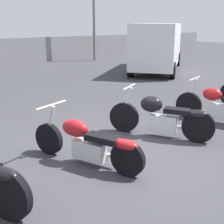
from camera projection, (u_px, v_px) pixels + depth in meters
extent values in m
plane|color=#38383D|center=(124.00, 150.00, 5.74)|extent=(60.00, 60.00, 0.00)
cylinder|color=black|center=(8.00, 195.00, 3.63)|extent=(0.38, 0.63, 0.65)
ellipsoid|color=black|center=(3.00, 174.00, 3.58)|extent=(0.37, 0.48, 0.16)
cylinder|color=black|center=(49.00, 139.00, 5.51)|extent=(0.28, 0.56, 0.56)
cylinder|color=black|center=(128.00, 159.00, 4.70)|extent=(0.28, 0.56, 0.56)
cube|color=silver|center=(89.00, 151.00, 5.07)|extent=(0.38, 0.61, 0.31)
ellipsoid|color=red|center=(75.00, 128.00, 5.12)|extent=(0.40, 0.56, 0.29)
cube|color=black|center=(103.00, 138.00, 4.86)|extent=(0.41, 0.62, 0.10)
ellipsoid|color=red|center=(125.00, 144.00, 4.67)|extent=(0.33, 0.48, 0.16)
cylinder|color=silver|center=(51.00, 105.00, 5.28)|extent=(0.70, 0.27, 0.04)
cylinder|color=silver|center=(50.00, 122.00, 5.40)|extent=(0.13, 0.25, 0.61)
cylinder|color=silver|center=(101.00, 153.00, 5.11)|extent=(0.28, 0.66, 0.07)
cylinder|color=black|center=(124.00, 117.00, 6.62)|extent=(0.38, 0.61, 0.64)
cylinder|color=black|center=(198.00, 127.00, 6.02)|extent=(0.38, 0.61, 0.64)
cube|color=silver|center=(163.00, 124.00, 6.30)|extent=(0.43, 0.59, 0.35)
ellipsoid|color=black|center=(151.00, 104.00, 6.29)|extent=(0.46, 0.53, 0.33)
cube|color=black|center=(177.00, 111.00, 6.11)|extent=(0.44, 0.55, 0.10)
ellipsoid|color=black|center=(197.00, 114.00, 5.97)|extent=(0.38, 0.48, 0.16)
cylinder|color=silver|center=(129.00, 87.00, 6.39)|extent=(0.58, 0.32, 0.04)
cylinder|color=silver|center=(127.00, 102.00, 6.51)|extent=(0.16, 0.25, 0.65)
cylinder|color=silver|center=(172.00, 126.00, 6.36)|extent=(0.33, 0.56, 0.07)
cylinder|color=black|center=(189.00, 105.00, 7.60)|extent=(0.26, 0.64, 0.63)
cube|color=silver|center=(221.00, 112.00, 7.17)|extent=(0.33, 0.55, 0.35)
ellipsoid|color=red|center=(212.00, 94.00, 7.20)|extent=(0.36, 0.50, 0.29)
cylinder|color=silver|center=(195.00, 79.00, 7.36)|extent=(0.64, 0.21, 0.04)
cylinder|color=silver|center=(192.00, 92.00, 7.48)|extent=(0.12, 0.26, 0.65)
cube|color=white|center=(158.00, 45.00, 14.80)|extent=(5.44, 4.69, 1.93)
cube|color=black|center=(163.00, 33.00, 17.17)|extent=(1.02, 1.37, 0.58)
cylinder|color=black|center=(145.00, 58.00, 17.21)|extent=(0.69, 0.59, 0.70)
cylinder|color=black|center=(178.00, 59.00, 16.79)|extent=(0.69, 0.59, 0.70)
cylinder|color=black|center=(131.00, 69.00, 13.31)|extent=(0.69, 0.59, 0.70)
cylinder|color=black|center=(173.00, 70.00, 12.89)|extent=(0.69, 0.59, 0.70)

